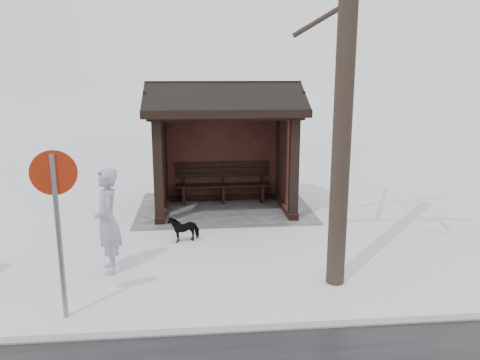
% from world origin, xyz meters
% --- Properties ---
extents(ground, '(120.00, 120.00, 0.00)m').
position_xyz_m(ground, '(0.00, 0.00, 0.00)').
color(ground, white).
rests_on(ground, ground).
extents(kerb, '(120.00, 0.15, 0.06)m').
position_xyz_m(kerb, '(0.00, 5.50, 0.01)').
color(kerb, gray).
rests_on(kerb, ground).
extents(trampled_patch, '(4.20, 3.20, 0.02)m').
position_xyz_m(trampled_patch, '(0.00, -0.20, 0.01)').
color(trampled_patch, gray).
rests_on(trampled_patch, ground).
extents(bus_shelter, '(3.60, 2.40, 3.09)m').
position_xyz_m(bus_shelter, '(0.00, -0.16, 2.17)').
color(bus_shelter, '#331612').
rests_on(bus_shelter, ground).
extents(pedestrian, '(0.56, 0.72, 1.77)m').
position_xyz_m(pedestrian, '(2.15, 3.41, 0.89)').
color(pedestrian, '#9D93AD').
rests_on(pedestrian, ground).
extents(dog, '(0.66, 0.46, 0.51)m').
position_xyz_m(dog, '(0.95, 2.05, 0.25)').
color(dog, black).
rests_on(dog, ground).
extents(road_sign, '(0.59, 0.14, 2.32)m').
position_xyz_m(road_sign, '(2.50, 4.89, 1.67)').
color(road_sign, slate).
rests_on(road_sign, ground).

